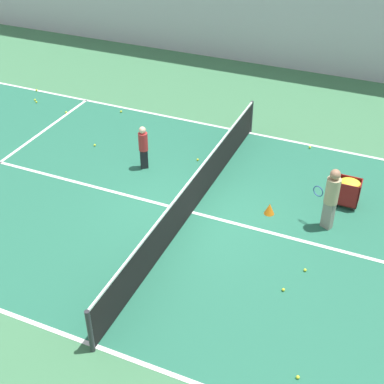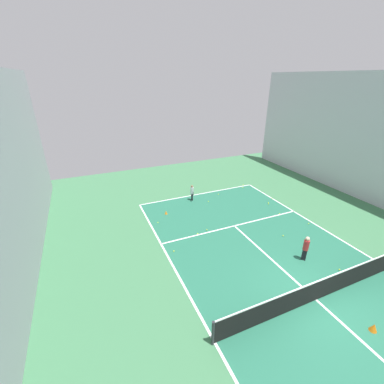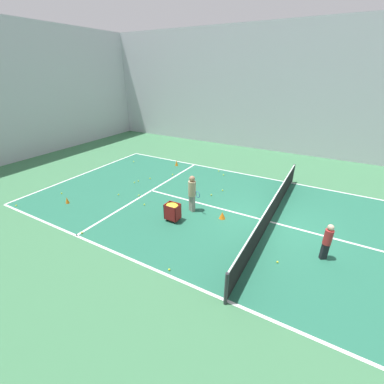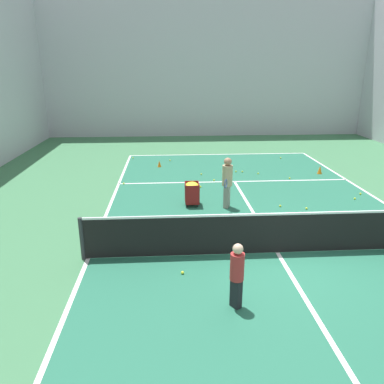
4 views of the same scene
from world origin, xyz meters
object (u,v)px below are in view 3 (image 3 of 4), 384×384
tennis_net (272,210)px  coach_at_net (192,191)px  child_midcourt (327,240)px  training_cone_1 (177,163)px  ball_cart (172,209)px  training_cone_0 (222,215)px

tennis_net → coach_at_net: bearing=103.3°
tennis_net → child_midcourt: bearing=-124.1°
tennis_net → training_cone_1: size_ratio=27.43×
child_midcourt → ball_cart: child_midcourt is taller
tennis_net → training_cone_1: (3.87, 7.05, -0.37)m
tennis_net → ball_cart: 4.02m
tennis_net → training_cone_1: tennis_net is taller
coach_at_net → ball_cart: size_ratio=2.14×
training_cone_0 → training_cone_1: (4.60, 5.23, 0.02)m
ball_cart → training_cone_1: size_ratio=2.24×
training_cone_0 → coach_at_net: bearing=91.5°
tennis_net → coach_at_net: coach_at_net is taller
training_cone_0 → training_cone_1: 6.97m
tennis_net → coach_at_net: (-0.77, 3.26, 0.40)m
child_midcourt → coach_at_net: bearing=-43.3°
tennis_net → ball_cart: bearing=118.0°
coach_at_net → training_cone_1: coach_at_net is taller
coach_at_net → child_midcourt: bearing=17.5°
tennis_net → child_midcourt: 2.55m
ball_cart → training_cone_0: size_ratio=2.55×
coach_at_net → training_cone_0: (0.04, -1.44, -0.80)m
child_midcourt → training_cone_0: (0.69, 3.92, -0.60)m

